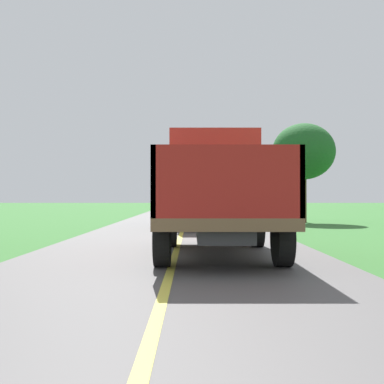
# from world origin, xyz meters

# --- Properties ---
(banana_truck_near) EXTENTS (2.38, 5.82, 2.80)m
(banana_truck_near) POSITION_xyz_m (0.90, 11.21, 1.47)
(banana_truck_near) COLOR #2D2D30
(banana_truck_near) RESTS_ON road_surface
(banana_truck_far) EXTENTS (2.38, 5.81, 2.80)m
(banana_truck_far) POSITION_xyz_m (0.95, 20.24, 1.47)
(banana_truck_far) COLOR #2D2D30
(banana_truck_far) RESTS_ON road_surface
(roadside_tree_near_left) EXTENTS (3.13, 3.13, 4.97)m
(roadside_tree_near_left) POSITION_xyz_m (5.96, 24.83, 3.55)
(roadside_tree_near_left) COLOR #4C3823
(roadside_tree_near_left) RESTS_ON ground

